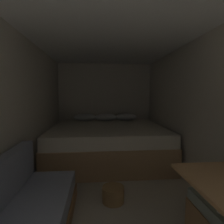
# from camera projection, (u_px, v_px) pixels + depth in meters

# --- Properties ---
(ground_plane) EXTENTS (6.73, 6.73, 0.00)m
(ground_plane) POSITION_uv_depth(u_px,v_px,m) (114.00, 195.00, 2.38)
(ground_plane) COLOR #B2A893
(wall_back) EXTENTS (2.41, 0.05, 2.08)m
(wall_back) POSITION_uv_depth(u_px,v_px,m) (105.00, 105.00, 4.65)
(wall_back) COLOR beige
(wall_back) RESTS_ON ground
(wall_left) EXTENTS (0.05, 4.73, 2.08)m
(wall_left) POSITION_uv_depth(u_px,v_px,m) (16.00, 117.00, 2.18)
(wall_left) COLOR beige
(wall_left) RESTS_ON ground
(wall_right) EXTENTS (0.05, 4.73, 2.08)m
(wall_right) POSITION_uv_depth(u_px,v_px,m) (204.00, 116.00, 2.38)
(wall_right) COLOR beige
(wall_right) RESTS_ON ground
(ceiling_slab) EXTENTS (2.41, 4.73, 0.05)m
(ceiling_slab) POSITION_uv_depth(u_px,v_px,m) (114.00, 28.00, 2.18)
(ceiling_slab) COLOR white
(ceiling_slab) RESTS_ON wall_left
(bed) EXTENTS (2.19, 1.94, 0.86)m
(bed) POSITION_uv_depth(u_px,v_px,m) (107.00, 142.00, 3.71)
(bed) COLOR tan
(bed) RESTS_ON ground
(wicker_basket) EXTENTS (0.27, 0.27, 0.19)m
(wicker_basket) POSITION_uv_depth(u_px,v_px,m) (113.00, 194.00, 2.23)
(wicker_basket) COLOR olive
(wicker_basket) RESTS_ON ground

